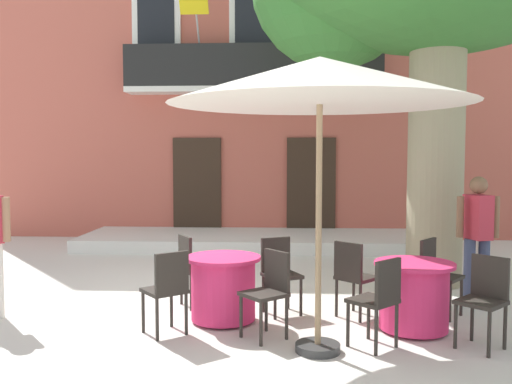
# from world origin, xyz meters

# --- Properties ---
(ground_plane) EXTENTS (120.00, 120.00, 0.00)m
(ground_plane) POSITION_xyz_m (0.00, 0.00, 0.00)
(ground_plane) COLOR silver
(building_facade) EXTENTS (13.00, 5.09, 7.50)m
(building_facade) POSITION_xyz_m (0.72, 6.99, 3.75)
(building_facade) COLOR #BC5B4C
(building_facade) RESTS_ON ground
(entrance_step_platform) EXTENTS (7.01, 2.18, 0.25)m
(entrance_step_platform) POSITION_xyz_m (0.72, 3.91, 0.12)
(entrance_step_platform) COLOR silver
(entrance_step_platform) RESTS_ON ground
(cafe_table_near_tree) EXTENTS (0.86, 0.86, 0.76)m
(cafe_table_near_tree) POSITION_xyz_m (0.73, -1.35, 0.39)
(cafe_table_near_tree) COLOR #E52D66
(cafe_table_near_tree) RESTS_ON ground
(cafe_chair_near_tree_0) EXTENTS (0.55, 0.55, 0.91)m
(cafe_chair_near_tree_0) POSITION_xyz_m (0.28, -0.75, 0.53)
(cafe_chair_near_tree_0) COLOR #2D2823
(cafe_chair_near_tree_0) RESTS_ON ground
(cafe_chair_near_tree_1) EXTENTS (0.56, 0.56, 0.91)m
(cafe_chair_near_tree_1) POSITION_xyz_m (0.19, -1.88, 0.53)
(cafe_chair_near_tree_1) COLOR #2D2823
(cafe_chair_near_tree_1) RESTS_ON ground
(cafe_chair_near_tree_2) EXTENTS (0.56, 0.56, 0.91)m
(cafe_chair_near_tree_2) POSITION_xyz_m (1.27, -1.87, 0.53)
(cafe_chair_near_tree_2) COLOR #2D2823
(cafe_chair_near_tree_2) RESTS_ON ground
(cafe_chair_near_tree_3) EXTENTS (0.54, 0.54, 0.91)m
(cafe_chair_near_tree_3) POSITION_xyz_m (1.37, -0.95, 0.53)
(cafe_chair_near_tree_3) COLOR #2D2823
(cafe_chair_near_tree_3) RESTS_ON ground
(cafe_table_middle) EXTENTS (0.86, 0.86, 0.76)m
(cafe_table_middle) POSITION_xyz_m (2.84, -1.59, 0.39)
(cafe_table_middle) COLOR #E52D66
(cafe_table_middle) RESTS_ON ground
(cafe_chair_middle_0) EXTENTS (0.57, 0.57, 0.91)m
(cafe_chair_middle_0) POSITION_xyz_m (2.24, -1.14, 0.53)
(cafe_chair_middle_0) COLOR #2D2823
(cafe_chair_middle_0) RESTS_ON ground
(cafe_chair_middle_1) EXTENTS (0.57, 0.57, 0.91)m
(cafe_chair_middle_1) POSITION_xyz_m (2.36, -2.17, 0.53)
(cafe_chair_middle_1) COLOR #2D2823
(cafe_chair_middle_1) RESTS_ON ground
(cafe_chair_middle_2) EXTENTS (0.57, 0.57, 0.91)m
(cafe_chair_middle_2) POSITION_xyz_m (3.42, -2.07, 0.53)
(cafe_chair_middle_2) COLOR #2D2823
(cafe_chair_middle_2) RESTS_ON ground
(cafe_chair_middle_3) EXTENTS (0.56, 0.56, 0.91)m
(cafe_chair_middle_3) POSITION_xyz_m (3.24, -0.95, 0.53)
(cafe_chair_middle_3) COLOR #2D2823
(cafe_chair_middle_3) RESTS_ON ground
(cafe_umbrella) EXTENTS (2.90, 2.90, 2.85)m
(cafe_umbrella) POSITION_xyz_m (1.76, -2.28, 2.61)
(cafe_umbrella) COLOR #997A56
(cafe_umbrella) RESTS_ON ground
(pedestrian_near_entrance) EXTENTS (0.53, 0.39, 1.65)m
(pedestrian_near_entrance) POSITION_xyz_m (3.86, -0.54, 0.93)
(pedestrian_near_entrance) COLOR #384260
(pedestrian_near_entrance) RESTS_ON ground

